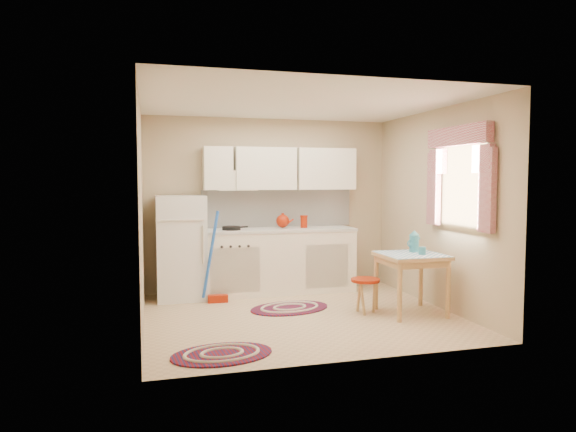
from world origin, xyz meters
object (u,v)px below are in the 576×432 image
object	(u,v)px
fridge	(181,247)
stool	(365,296)
table	(411,284)
base_cabinets	(275,262)

from	to	relation	value
fridge	stool	distance (m)	2.54
table	stool	bearing A→B (deg)	162.49
fridge	base_cabinets	world-z (taller)	fridge
base_cabinets	table	bearing A→B (deg)	-50.63
fridge	table	world-z (taller)	fridge
fridge	base_cabinets	bearing A→B (deg)	2.16
fridge	stool	size ratio (longest dim) A/B	3.33
base_cabinets	stool	xyz separation A→B (m)	(0.77, -1.41, -0.23)
table	base_cabinets	bearing A→B (deg)	129.37
table	stool	world-z (taller)	table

